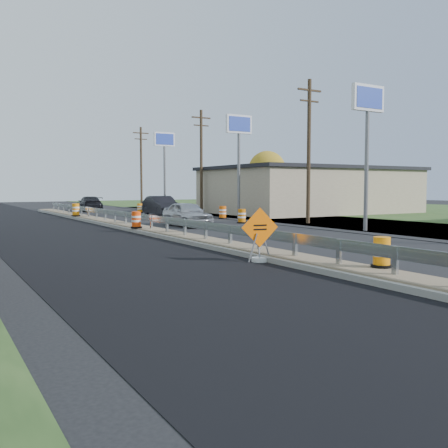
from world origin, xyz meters
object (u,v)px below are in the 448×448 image
caution_sign (260,248)px  car_dark_mid (161,206)px  barrel_median_near (382,253)px  car_dark_far (90,204)px  barrel_median_mid (136,220)px  barrel_shoulder_far (140,208)px  car_silver (187,214)px  barrel_median_far (76,210)px  barrel_shoulder_mid (223,213)px  barrel_shoulder_near (242,216)px

caution_sign → car_dark_mid: caution_sign is taller
barrel_median_near → car_dark_far: bearing=85.4°
caution_sign → car_dark_mid: bearing=83.1°
car_dark_mid → barrel_median_mid: bearing=-115.6°
barrel_shoulder_far → car_silver: size_ratio=0.20×
barrel_median_mid → barrel_median_far: 12.77m
barrel_shoulder_far → car_dark_mid: car_dark_mid is taller
caution_sign → car_dark_far: 37.06m
barrel_median_mid → barrel_median_far: (0.00, 12.77, 0.03)m
barrel_median_near → car_dark_mid: size_ratio=0.16×
car_dark_mid → car_dark_far: 11.85m
caution_sign → barrel_median_near: bearing=-59.1°
barrel_shoulder_mid → barrel_shoulder_far: bearing=100.7°
barrel_median_near → barrel_median_far: barrel_median_far is taller
barrel_shoulder_mid → car_dark_mid: bearing=114.4°
barrel_shoulder_far → car_dark_far: car_dark_far is taller
car_dark_mid → caution_sign: bearing=-103.6°
barrel_median_far → barrel_shoulder_far: barrel_median_far is taller
barrel_shoulder_mid → car_dark_far: size_ratio=0.19×
caution_sign → barrel_shoulder_mid: (10.10, 19.55, 0.02)m
car_silver → barrel_median_near: bearing=-98.7°
car_silver → car_dark_mid: car_dark_mid is taller
car_dark_mid → barrel_median_far: bearing=-173.8°
barrel_shoulder_near → car_dark_far: size_ratio=0.19×
barrel_median_near → barrel_shoulder_far: size_ratio=0.95×
car_dark_mid → car_dark_far: car_dark_mid is taller
barrel_median_mid → car_dark_far: car_dark_far is taller
barrel_median_near → barrel_shoulder_near: barrel_median_near is taller
barrel_shoulder_mid → barrel_shoulder_far: size_ratio=1.11×
barrel_median_near → car_dark_mid: car_dark_mid is taller
car_dark_mid → car_dark_far: size_ratio=0.99×
barrel_median_mid → barrel_shoulder_near: 8.94m
car_silver → car_dark_mid: bearing=75.7°
caution_sign → barrel_median_mid: bearing=98.0°
barrel_shoulder_mid → car_dark_mid: car_dark_mid is taller
caution_sign → barrel_shoulder_near: 17.30m
barrel_median_near → car_dark_mid: 29.62m
barrel_shoulder_far → car_silver: (-3.34, -16.77, 0.34)m
barrel_shoulder_near → car_silver: bearing=-174.1°
barrel_shoulder_mid → car_dark_far: car_dark_far is taller
barrel_median_far → barrel_shoulder_mid: bearing=-28.5°
caution_sign → barrel_median_mid: size_ratio=1.98×
barrel_median_near → barrel_shoulder_mid: (8.65, 23.29, -0.17)m
car_dark_mid → car_silver: bearing=-102.3°
barrel_median_near → barrel_median_mid: barrel_median_mid is taller
caution_sign → barrel_shoulder_near: bearing=69.0°
car_silver → barrel_median_mid: bearing=-149.7°
car_silver → car_dark_mid: size_ratio=0.88×
barrel_median_mid → barrel_shoulder_mid: 12.29m
barrel_shoulder_near → barrel_shoulder_mid: size_ratio=0.98×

